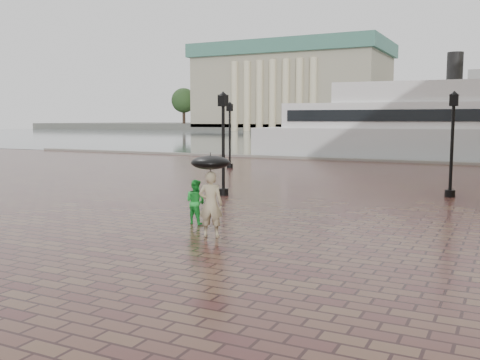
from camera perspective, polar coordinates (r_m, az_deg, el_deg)
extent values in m
plane|color=#381A19|center=(12.23, 0.65, -9.35)|extent=(300.00, 300.00, 0.00)
plane|color=#455154|center=(102.76, 23.85, 4.07)|extent=(240.00, 240.00, 0.00)
cube|color=slate|center=(43.02, 19.72, 1.65)|extent=(80.00, 0.60, 0.30)
cube|color=gray|center=(167.03, 5.61, 9.42)|extent=(55.00, 30.00, 22.00)
cube|color=#3C6E5D|center=(168.08, 5.65, 13.51)|extent=(57.00, 32.00, 4.00)
cylinder|color=#2D2119|center=(176.44, -6.00, 6.66)|extent=(1.00, 1.00, 8.00)
sphere|color=#233819|center=(176.55, -6.02, 8.44)|extent=(8.00, 8.00, 8.00)
cylinder|color=#2D2119|center=(159.92, 5.00, 6.69)|extent=(1.00, 1.00, 8.00)
sphere|color=#233819|center=(160.04, 5.02, 8.66)|extent=(8.00, 8.00, 8.00)
cylinder|color=#2D2119|center=(150.37, 17.94, 6.42)|extent=(1.00, 1.00, 8.00)
sphere|color=#233819|center=(150.50, 18.01, 8.51)|extent=(8.00, 8.00, 8.00)
cylinder|color=black|center=(23.62, -1.78, -1.27)|extent=(0.44, 0.44, 0.30)
cylinder|color=black|center=(23.45, -1.80, 3.21)|extent=(0.14, 0.14, 4.00)
cube|color=black|center=(23.42, -1.82, 8.47)|extent=(0.35, 0.35, 0.50)
sphere|color=beige|center=(23.42, -1.82, 8.47)|extent=(0.28, 0.28, 0.28)
cylinder|color=black|center=(24.87, 21.47, -1.33)|extent=(0.44, 0.44, 0.30)
cylinder|color=black|center=(24.71, 21.65, 2.92)|extent=(0.14, 0.14, 4.00)
cube|color=black|center=(24.68, 21.86, 7.91)|extent=(0.35, 0.35, 0.50)
sphere|color=beige|center=(24.68, 21.86, 7.91)|extent=(0.28, 0.28, 0.28)
cylinder|color=black|center=(36.96, -1.10, 1.53)|extent=(0.44, 0.44, 0.30)
cylinder|color=black|center=(36.84, -1.10, 4.40)|extent=(0.14, 0.14, 4.00)
cube|color=black|center=(36.83, -1.11, 7.74)|extent=(0.35, 0.35, 0.50)
sphere|color=beige|center=(36.83, -1.11, 7.74)|extent=(0.28, 0.28, 0.28)
imported|color=tan|center=(15.19, -3.14, -2.60)|extent=(0.79, 0.64, 1.88)
imported|color=green|center=(17.15, -4.78, -2.33)|extent=(0.76, 0.63, 1.43)
cube|color=silver|center=(48.20, 17.78, 3.74)|extent=(27.39, 8.96, 2.58)
cube|color=silver|center=(48.16, 17.88, 6.55)|extent=(21.95, 7.60, 2.15)
cube|color=silver|center=(48.21, 17.96, 8.85)|extent=(13.32, 6.14, 1.72)
cylinder|color=black|center=(48.25, 21.94, 11.01)|extent=(1.29, 1.29, 2.58)
cube|color=black|center=(45.31, 17.66, 6.58)|extent=(20.36, 2.02, 0.97)
cube|color=black|center=(51.00, 18.08, 6.52)|extent=(20.36, 2.02, 0.97)
cylinder|color=black|center=(15.10, -3.16, -0.12)|extent=(0.02, 0.02, 0.95)
ellipsoid|color=black|center=(15.05, -3.17, 1.87)|extent=(1.10, 1.10, 0.39)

